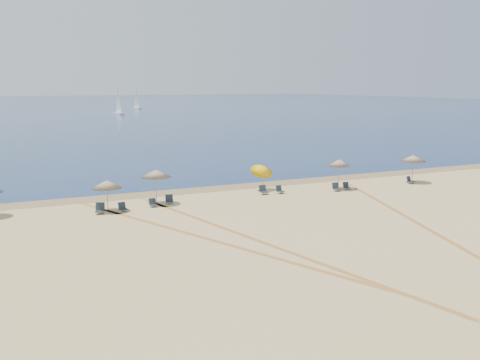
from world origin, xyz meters
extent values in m
plane|color=tan|center=(0.00, 0.00, 0.00)|extent=(160.00, 160.00, 0.00)
plane|color=#0C2151|center=(0.00, 225.00, 0.01)|extent=(500.00, 500.00, 0.00)
plane|color=olive|center=(0.00, 24.00, 0.00)|extent=(500.00, 500.00, 0.00)
cylinder|color=gray|center=(-10.38, 19.26, 1.02)|extent=(0.05, 0.05, 2.04)
cone|color=beige|center=(-10.38, 19.26, 1.89)|extent=(2.05, 2.05, 0.55)
sphere|color=gray|center=(-10.38, 19.26, 2.19)|extent=(0.08, 0.08, 0.08)
cylinder|color=gray|center=(-6.65, 20.13, 1.20)|extent=(0.05, 0.05, 2.41)
cone|color=beige|center=(-6.65, 20.13, 2.26)|extent=(2.19, 2.19, 0.55)
sphere|color=gray|center=(-6.65, 20.13, 2.56)|extent=(0.08, 0.08, 0.08)
cylinder|color=gray|center=(2.69, 21.06, 0.96)|extent=(0.05, 1.13, 1.95)
cone|color=yellow|center=(2.69, 21.53, 1.79)|extent=(1.85, 1.88, 1.39)
sphere|color=gray|center=(2.69, 21.53, 2.09)|extent=(0.08, 0.08, 0.08)
cylinder|color=gray|center=(8.72, 19.32, 1.19)|extent=(0.05, 0.05, 2.37)
cone|color=beige|center=(8.72, 19.32, 2.22)|extent=(1.88, 1.88, 0.55)
sphere|color=gray|center=(8.72, 19.32, 2.52)|extent=(0.08, 0.08, 0.08)
cylinder|color=gray|center=(16.50, 19.17, 1.16)|extent=(0.05, 0.05, 2.33)
cone|color=beige|center=(16.50, 19.17, 2.18)|extent=(2.24, 2.24, 0.55)
sphere|color=gray|center=(16.50, 19.17, 2.48)|extent=(0.08, 0.08, 0.08)
cube|color=black|center=(-11.03, 18.64, 0.20)|extent=(0.74, 0.74, 0.06)
cube|color=black|center=(-10.95, 18.93, 0.46)|extent=(0.64, 0.37, 0.54)
cylinder|color=#A5A5AD|center=(-11.26, 18.49, 0.10)|extent=(0.03, 0.03, 0.20)
cylinder|color=#A5A5AD|center=(-10.79, 18.36, 0.10)|extent=(0.03, 0.03, 0.20)
cube|color=black|center=(-9.43, 18.65, 0.17)|extent=(0.62, 0.62, 0.05)
cube|color=black|center=(-9.49, 18.90, 0.40)|extent=(0.55, 0.30, 0.47)
cylinder|color=#A5A5AD|center=(-9.64, 18.42, 0.09)|extent=(0.02, 0.02, 0.17)
cylinder|color=#A5A5AD|center=(-9.23, 18.50, 0.09)|extent=(0.02, 0.02, 0.17)
cube|color=black|center=(-7.19, 19.18, 0.16)|extent=(0.52, 0.52, 0.05)
cube|color=black|center=(-7.18, 19.43, 0.38)|extent=(0.51, 0.21, 0.44)
cylinder|color=#A5A5AD|center=(-7.39, 19.01, 0.08)|extent=(0.02, 0.02, 0.16)
cylinder|color=#A5A5AD|center=(-6.99, 18.99, 0.08)|extent=(0.02, 0.02, 0.16)
cube|color=black|center=(-5.81, 19.71, 0.18)|extent=(0.65, 0.65, 0.05)
cube|color=black|center=(-5.75, 19.97, 0.41)|extent=(0.57, 0.31, 0.48)
cylinder|color=#A5A5AD|center=(-6.02, 19.56, 0.09)|extent=(0.02, 0.02, 0.18)
cylinder|color=#A5A5AD|center=(-5.60, 19.47, 0.09)|extent=(0.02, 0.02, 0.18)
cube|color=black|center=(2.09, 19.93, 0.19)|extent=(0.60, 0.60, 0.05)
cube|color=black|center=(2.08, 20.22, 0.45)|extent=(0.59, 0.23, 0.52)
cylinder|color=#A5A5AD|center=(1.86, 19.71, 0.10)|extent=(0.03, 0.03, 0.19)
cylinder|color=#A5A5AD|center=(2.33, 19.72, 0.10)|extent=(0.03, 0.03, 0.19)
cube|color=black|center=(3.44, 19.65, 0.17)|extent=(0.62, 0.62, 0.05)
cube|color=black|center=(3.39, 19.91, 0.40)|extent=(0.55, 0.29, 0.47)
cylinder|color=#A5A5AD|center=(3.23, 19.42, 0.09)|extent=(0.02, 0.02, 0.17)
cylinder|color=#A5A5AD|center=(3.64, 19.51, 0.09)|extent=(0.02, 0.02, 0.17)
cube|color=black|center=(8.08, 18.57, 0.18)|extent=(0.58, 0.58, 0.05)
cube|color=black|center=(8.09, 18.85, 0.43)|extent=(0.57, 0.23, 0.50)
cylinder|color=#A5A5AD|center=(7.86, 18.38, 0.09)|extent=(0.02, 0.02, 0.18)
cylinder|color=#A5A5AD|center=(8.31, 18.36, 0.09)|extent=(0.02, 0.02, 0.18)
cube|color=black|center=(9.25, 18.81, 0.16)|extent=(0.55, 0.55, 0.05)
cube|color=black|center=(9.28, 19.05, 0.38)|extent=(0.52, 0.23, 0.45)
cylinder|color=#A5A5AD|center=(9.05, 18.64, 0.08)|extent=(0.02, 0.02, 0.16)
cylinder|color=#A5A5AD|center=(9.45, 18.60, 0.08)|extent=(0.02, 0.02, 0.16)
cube|color=black|center=(15.97, 18.65, 0.18)|extent=(0.68, 0.68, 0.05)
cube|color=black|center=(15.88, 18.90, 0.41)|extent=(0.57, 0.36, 0.48)
cylinder|color=#A5A5AD|center=(15.76, 18.39, 0.09)|extent=(0.02, 0.02, 0.18)
cylinder|color=#A5A5AD|center=(16.17, 18.52, 0.09)|extent=(0.02, 0.02, 0.18)
cube|color=white|center=(31.70, 174.86, 0.25)|extent=(2.38, 4.50, 0.48)
cylinder|color=gray|center=(31.70, 174.86, 3.33)|extent=(0.10, 0.10, 6.35)
cube|color=white|center=(17.79, 141.44, 0.30)|extent=(2.13, 5.41, 0.57)
cylinder|color=gray|center=(17.79, 141.44, 4.02)|extent=(0.11, 0.11, 7.67)
plane|color=tan|center=(-4.22, 8.26, 0.00)|extent=(33.03, 33.03, 0.00)
plane|color=tan|center=(-4.44, 9.33, 0.00)|extent=(33.03, 33.03, 0.00)
plane|color=tan|center=(6.45, 7.20, 0.00)|extent=(35.30, 35.30, 0.00)
plane|color=tan|center=(6.80, 8.25, 0.00)|extent=(35.30, 35.30, 0.00)
plane|color=tan|center=(-7.17, 11.22, 0.00)|extent=(36.26, 36.26, 0.00)
plane|color=tan|center=(-7.57, 12.25, 0.00)|extent=(36.26, 36.26, 0.00)
camera|label=1|loc=(-17.63, -17.92, 8.62)|focal=41.05mm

